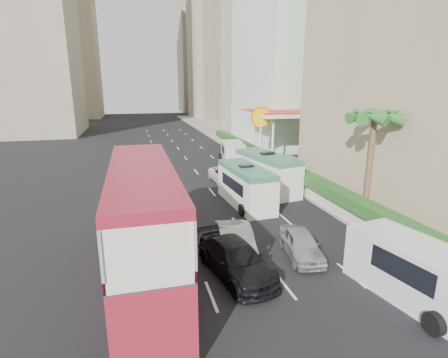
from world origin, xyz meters
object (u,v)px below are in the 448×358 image
object	(u,v)px
double_decker_bus	(145,225)
panel_van_near	(420,274)
car_silver_lane_b	(300,256)
minibus_far	(267,172)
minibus_near	(246,186)
panel_van_far	(233,153)
van_asset	(226,183)
shell_station	(279,135)
car_silver_lane_a	(236,257)
palm_tree	(370,166)
car_black	(236,274)

from	to	relation	value
double_decker_bus	panel_van_near	world-z (taller)	double_decker_bus
car_silver_lane_b	minibus_far	xyz separation A→B (m)	(2.53, 11.13, 1.48)
minibus_near	panel_van_far	distance (m)	14.04
minibus_near	van_asset	bearing A→B (deg)	84.19
minibus_near	panel_van_near	size ratio (longest dim) A/B	1.09
shell_station	car_silver_lane_a	bearing A→B (deg)	-117.95
minibus_far	double_decker_bus	bearing A→B (deg)	-141.99
van_asset	car_silver_lane_b	bearing A→B (deg)	-92.28
van_asset	palm_tree	xyz separation A→B (m)	(6.39, -10.45, 3.38)
car_black	van_asset	size ratio (longest dim) A/B	1.08
minibus_near	car_silver_lane_a	bearing A→B (deg)	-115.83
van_asset	double_decker_bus	bearing A→B (deg)	-119.58
double_decker_bus	panel_van_far	size ratio (longest dim) A/B	2.00
car_silver_lane_a	panel_van_near	bearing A→B (deg)	-33.66
double_decker_bus	panel_van_near	size ratio (longest dim) A/B	1.94
van_asset	palm_tree	distance (m)	12.71
car_silver_lane_b	van_asset	size ratio (longest dim) A/B	0.81
double_decker_bus	panel_van_far	bearing A→B (deg)	65.12
double_decker_bus	panel_van_near	distance (m)	11.14
panel_van_near	shell_station	size ratio (longest dim) A/B	0.71
van_asset	minibus_far	bearing A→B (deg)	-52.63
double_decker_bus	minibus_near	bearing A→B (deg)	49.32
van_asset	shell_station	distance (m)	12.43
panel_van_near	shell_station	xyz separation A→B (m)	(5.80, 27.25, 1.62)
minibus_near	minibus_far	size ratio (longest dim) A/B	0.93
palm_tree	shell_station	size ratio (longest dim) A/B	0.80
car_silver_lane_a	car_black	world-z (taller)	car_silver_lane_a
minibus_near	panel_van_far	size ratio (longest dim) A/B	1.13
car_black	panel_van_near	world-z (taller)	panel_van_near
car_silver_lane_b	panel_van_near	size ratio (longest dim) A/B	0.67
palm_tree	van_asset	bearing A→B (deg)	121.45
double_decker_bus	panel_van_far	world-z (taller)	double_decker_bus
car_silver_lane_a	shell_station	bearing A→B (deg)	69.65
car_silver_lane_b	minibus_far	bearing A→B (deg)	85.73
minibus_near	minibus_far	distance (m)	4.01
car_silver_lane_b	shell_station	world-z (taller)	shell_station
car_silver_lane_a	van_asset	world-z (taller)	car_silver_lane_a
car_silver_lane_a	palm_tree	distance (m)	10.55
car_black	van_asset	world-z (taller)	car_black
minibus_near	minibus_far	world-z (taller)	minibus_far
car_black	palm_tree	size ratio (longest dim) A/B	0.79
minibus_near	palm_tree	bearing A→B (deg)	-38.38
double_decker_bus	car_silver_lane_b	distance (m)	7.87
panel_van_far	double_decker_bus	bearing A→B (deg)	-105.26
car_silver_lane_b	panel_van_near	bearing A→B (deg)	-49.99
car_silver_lane_a	minibus_near	xyz separation A→B (m)	(2.96, 7.50, 1.37)
palm_tree	car_silver_lane_a	bearing A→B (deg)	-162.13
minibus_far	shell_station	size ratio (longest dim) A/B	0.84
van_asset	panel_van_near	size ratio (longest dim) A/B	0.83
double_decker_bus	shell_station	size ratio (longest dim) A/B	1.38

